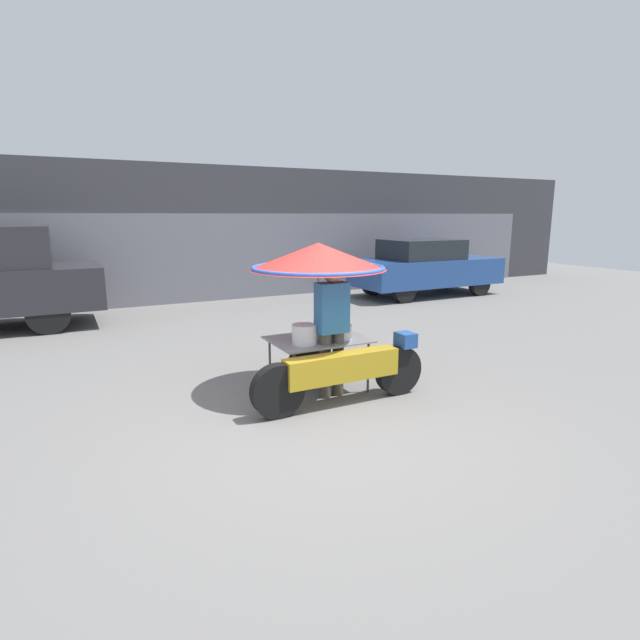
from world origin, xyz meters
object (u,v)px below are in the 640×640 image
(vendor_motorcycle_cart, at_px, (322,283))
(vendor_person, at_px, (332,324))
(potted_plant, at_px, (481,269))
(parked_car, at_px, (425,267))

(vendor_motorcycle_cart, height_order, vendor_person, vendor_motorcycle_cart)
(vendor_motorcycle_cart, relative_size, vendor_person, 1.37)
(vendor_person, relative_size, potted_plant, 1.97)
(vendor_motorcycle_cart, xyz_separation_m, parked_car, (6.12, 5.54, -0.60))
(vendor_motorcycle_cart, relative_size, potted_plant, 2.70)
(parked_car, height_order, potted_plant, parked_car)
(potted_plant, bearing_deg, parked_car, -161.40)
(vendor_motorcycle_cart, distance_m, parked_car, 8.28)
(vendor_motorcycle_cart, bearing_deg, potted_plant, 35.38)
(vendor_person, bearing_deg, vendor_motorcycle_cart, 100.89)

